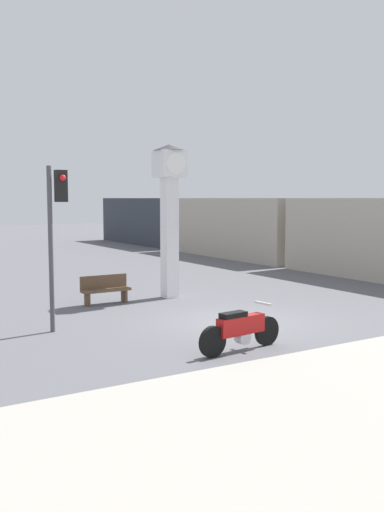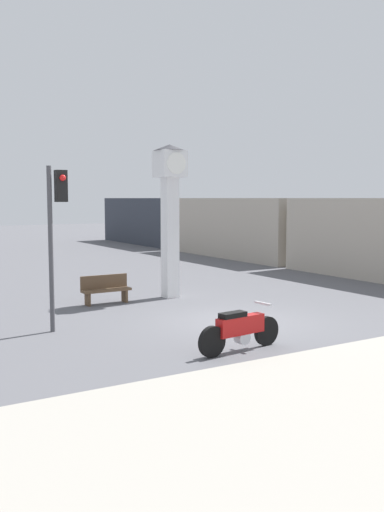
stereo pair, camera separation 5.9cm
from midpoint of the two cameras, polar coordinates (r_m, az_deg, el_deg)
The scene contains 6 objects.
ground_plane at distance 15.88m, azimuth 4.35°, elevation -6.56°, with size 120.00×120.00×0.00m, color #56565B.
motorcycle at distance 12.80m, azimuth 4.75°, elevation -7.33°, with size 2.31×0.52×1.02m.
clock_tower at distance 19.37m, azimuth -2.36°, elevation 5.80°, with size 1.07×1.07×5.19m.
freight_train at distance 33.28m, azimuth 4.43°, elevation 2.87°, with size 2.80×33.08×3.40m.
traffic_light at distance 14.77m, azimuth -13.57°, elevation 3.68°, with size 0.50×0.35×4.20m.
bench at distance 18.62m, azimuth -8.77°, elevation -3.24°, with size 1.60×0.44×0.92m.
Camera 1 is at (-9.13, -12.55, 3.40)m, focal length 40.00 mm.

